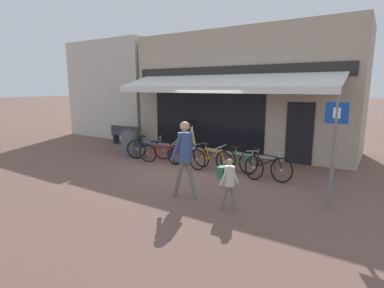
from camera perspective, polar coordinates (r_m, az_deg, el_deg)
ground_plane at (r=9.53m, az=-0.48°, el=-4.98°), size 160.00×160.00×0.00m
shop_front at (r=12.90m, az=9.85°, el=9.68°), size 8.99×4.66×4.77m
neighbour_building at (r=17.43m, az=-12.11°, el=10.08°), size 5.03×4.00×4.91m
bike_rack_rail at (r=9.78m, az=1.86°, el=-1.61°), size 4.96×0.04×0.57m
bicycle_blue at (r=11.03m, az=-8.07°, el=-0.89°), size 1.56×0.83×0.85m
bicycle_red at (r=10.34m, az=-5.58°, el=-1.78°), size 1.72×0.69×0.81m
bicycle_purple at (r=9.79m, az=-1.28°, el=-2.34°), size 1.69×0.52×0.82m
bicycle_orange at (r=9.42m, az=3.86°, el=-2.80°), size 1.71×0.69×0.88m
bicycle_green at (r=9.04m, az=9.18°, el=-3.59°), size 1.69×0.74×0.85m
bicycle_black at (r=8.89m, az=13.55°, el=-3.97°), size 1.79×0.59×0.85m
pedestrian_adult at (r=7.00m, az=-1.38°, el=-1.21°), size 0.63×0.51×1.83m
pedestrian_child at (r=6.40m, az=6.86°, el=-6.37°), size 0.45×0.36×1.13m
litter_bin at (r=11.55m, az=-11.89°, el=0.27°), size 0.58×0.58×1.06m
parking_sign at (r=6.84m, az=25.47°, el=0.10°), size 0.44×0.07×2.35m
park_bench at (r=13.95m, az=-12.36°, el=1.74°), size 1.62×0.51×0.87m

